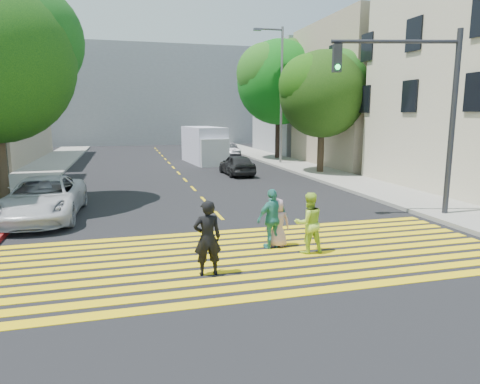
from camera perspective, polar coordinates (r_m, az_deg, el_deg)
name	(u,v)px	position (r m, az deg, el deg)	size (l,w,h in m)	color
ground	(273,273)	(10.16, 4.48, -10.74)	(120.00, 120.00, 0.00)	black
sidewalk_left	(44,169)	(31.58, -24.62, 2.85)	(3.00, 40.00, 0.15)	gray
sidewalk_right	(322,173)	(26.88, 10.93, 2.46)	(3.00, 60.00, 0.15)	gray
curb_red	(11,226)	(15.78, -28.21, -4.00)	(0.20, 8.00, 0.16)	maroon
crosswalk	(257,256)	(11.29, 2.30, -8.49)	(13.40, 5.30, 0.01)	yellow
lane_line	(171,165)	(31.80, -9.18, 3.57)	(0.12, 34.40, 0.01)	yellow
building_right_tan	(382,96)	(33.37, 18.46, 12.09)	(10.00, 10.00, 10.00)	tan
building_right_grey	(317,101)	(43.00, 10.23, 11.92)	(10.00, 10.00, 10.00)	gray
backdrop_block	(149,96)	(57.07, -12.10, 12.41)	(30.00, 8.00, 12.00)	gray
tree_right_near	(324,90)	(26.99, 11.08, 13.26)	(6.09, 5.65, 7.59)	black
tree_right_far	(280,78)	(35.30, 5.36, 14.91)	(7.42, 6.81, 9.66)	black
pedestrian_man	(207,238)	(9.80, -4.37, -6.13)	(0.64, 0.42, 1.75)	black
pedestrian_woman	(309,223)	(11.47, 9.13, -4.09)	(0.79, 0.62, 1.64)	#B5E03D
pedestrian_child	(278,223)	(11.94, 5.05, -4.12)	(0.66, 0.43, 1.36)	#C395A6
pedestrian_extra	(273,219)	(11.77, 4.36, -3.57)	(0.97, 0.40, 1.66)	teal
white_sedan	(43,198)	(16.59, -24.76, -0.78)	(2.43, 5.27, 1.46)	silver
dark_car_near	(237,165)	(26.11, -0.43, 3.67)	(1.51, 3.76, 1.28)	black
silver_car	(198,148)	(39.50, -5.59, 5.85)	(1.77, 4.37, 1.27)	gray
dark_car_parked	(228,150)	(37.45, -1.60, 5.63)	(1.30, 3.73, 1.23)	#28292E
white_van	(205,146)	(32.67, -4.70, 6.11)	(2.71, 5.96, 2.73)	silver
traffic_signal	(420,98)	(16.25, 22.87, 11.46)	(4.32, 1.31, 6.49)	#2C2D33
street_lamp	(279,87)	(31.79, 5.20, 13.75)	(2.21, 0.29, 9.75)	gray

